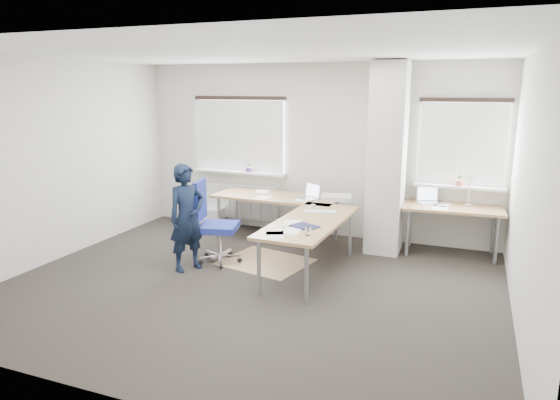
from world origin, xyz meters
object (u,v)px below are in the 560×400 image
at_px(desk_main, 295,209).
at_px(desk_side, 452,209).
at_px(person, 187,218).
at_px(task_chair, 216,240).

bearing_deg(desk_main, desk_side, 24.40).
bearing_deg(person, task_chair, 0.72).
relative_size(desk_side, person, 1.00).
bearing_deg(desk_side, task_chair, -156.39).
xyz_separation_m(desk_main, desk_side, (2.12, 0.86, -0.01)).
distance_m(desk_main, person, 1.57).
height_order(desk_side, person, person).
bearing_deg(task_chair, desk_main, 21.97).
bearing_deg(person, desk_side, -30.84).
distance_m(desk_side, person, 3.79).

